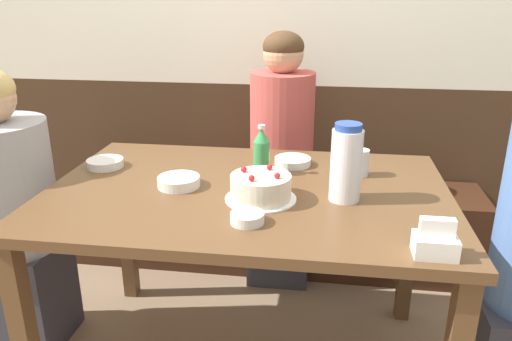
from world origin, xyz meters
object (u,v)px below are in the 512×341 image
object	(u,v)px
napkin_holder	(435,242)
person_pale_blue_shirt	(9,217)
water_pitcher	(346,163)
bowl_rice_small	(293,161)
soju_bottle	(261,151)
bowl_sauce_shallow	(105,163)
birthday_cake	(261,188)
bowl_side_dish	(247,218)
bench_seat	(272,224)
bowl_soup_white	(179,182)
glass_water_tall	(360,163)
person_grey_tee	(281,169)

from	to	relation	value
napkin_holder	person_pale_blue_shirt	xyz separation A→B (m)	(-1.51, 0.42, -0.23)
water_pitcher	bowl_rice_small	xyz separation A→B (m)	(-0.19, 0.32, -0.11)
soju_bottle	bowl_sauce_shallow	distance (m)	0.62
birthday_cake	bowl_side_dish	world-z (taller)	birthday_cake
bench_seat	bowl_sauce_shallow	bearing A→B (deg)	-130.42
bowl_soup_white	bowl_sauce_shallow	xyz separation A→B (m)	(-0.34, 0.16, -0.00)
glass_water_tall	person_pale_blue_shirt	xyz separation A→B (m)	(-1.35, -0.15, -0.24)
soju_bottle	napkin_holder	xyz separation A→B (m)	(0.52, -0.54, -0.05)
soju_bottle	person_grey_tee	size ratio (longest dim) A/B	0.15
birthday_cake	water_pitcher	distance (m)	0.29
bowl_soup_white	person_grey_tee	bearing A→B (deg)	68.20
birthday_cake	bowl_sauce_shallow	distance (m)	0.68
person_grey_tee	birthday_cake	bearing A→B (deg)	0.38
bowl_soup_white	bowl_sauce_shallow	world-z (taller)	bowl_soup_white
bowl_side_dish	person_grey_tee	world-z (taller)	person_grey_tee
water_pitcher	birthday_cake	bearing A→B (deg)	-171.80
bowl_soup_white	glass_water_tall	distance (m)	0.67
bowl_soup_white	person_grey_tee	size ratio (longest dim) A/B	0.12
bowl_side_dish	bowl_rice_small	bearing A→B (deg)	79.99
glass_water_tall	bowl_soup_white	bearing A→B (deg)	-162.21
bowl_soup_white	bowl_side_dish	distance (m)	0.38
birthday_cake	soju_bottle	distance (m)	0.25
bowl_soup_white	person_grey_tee	distance (m)	0.82
water_pitcher	person_grey_tee	distance (m)	0.88
bench_seat	napkin_holder	world-z (taller)	napkin_holder
bench_seat	birthday_cake	size ratio (longest dim) A/B	9.10
bench_seat	bowl_side_dish	world-z (taller)	bowl_side_dish
person_pale_blue_shirt	person_grey_tee	bearing A→B (deg)	34.30
soju_bottle	bowl_rice_small	xyz separation A→B (m)	(0.11, 0.12, -0.07)
napkin_holder	bowl_sauce_shallow	xyz separation A→B (m)	(-1.14, 0.53, -0.02)
bowl_rice_small	bench_seat	bearing A→B (deg)	103.91
bowl_rice_small	person_pale_blue_shirt	bearing A→B (deg)	-167.74
bench_seat	birthday_cake	distance (m)	1.09
water_pitcher	person_pale_blue_shirt	size ratio (longest dim) A/B	0.22
napkin_holder	person_grey_tee	distance (m)	1.24
bowl_sauce_shallow	glass_water_tall	distance (m)	0.98
person_pale_blue_shirt	napkin_holder	bearing A→B (deg)	-15.74
bench_seat	bowl_sauce_shallow	world-z (taller)	bowl_sauce_shallow
bowl_rice_small	glass_water_tall	bearing A→B (deg)	-18.05
glass_water_tall	person_pale_blue_shirt	size ratio (longest dim) A/B	0.09
bowl_sauce_shallow	glass_water_tall	xyz separation A→B (m)	(0.98, 0.04, 0.03)
birthday_cake	bowl_rice_small	xyz separation A→B (m)	(0.08, 0.36, -0.03)
bench_seat	bowl_side_dish	bearing A→B (deg)	-87.77
bowl_rice_small	person_grey_tee	xyz separation A→B (m)	(-0.08, 0.45, -0.20)
bowl_soup_white	napkin_holder	bearing A→B (deg)	-25.29
bowl_sauce_shallow	glass_water_tall	bearing A→B (deg)	2.60
water_pitcher	bowl_soup_white	world-z (taller)	water_pitcher
napkin_holder	bowl_rice_small	bearing A→B (deg)	122.11
soju_bottle	glass_water_tall	size ratio (longest dim) A/B	1.89
bowl_soup_white	soju_bottle	bearing A→B (deg)	31.92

